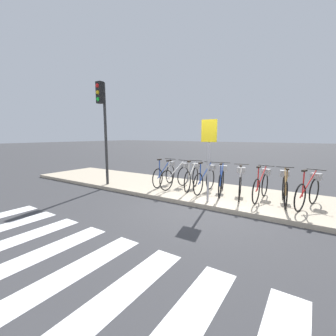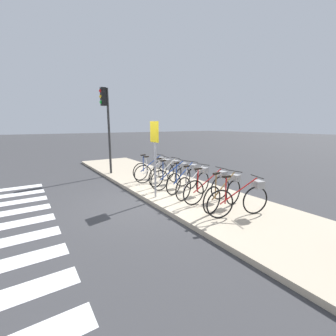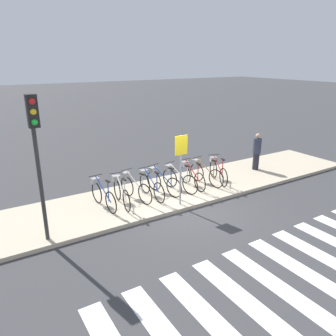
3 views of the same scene
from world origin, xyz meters
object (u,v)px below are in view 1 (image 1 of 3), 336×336
at_px(parked_bicycle_3, 206,178).
at_px(sign_post, 209,147).
at_px(parked_bicycle_4, 222,179).
at_px(parked_bicycle_6, 262,184).
at_px(parked_bicycle_7, 285,187).
at_px(parked_bicycle_5, 240,182).
at_px(parked_bicycle_8, 309,190).
at_px(traffic_light, 102,112).
at_px(parked_bicycle_1, 177,175).
at_px(parked_bicycle_2, 192,176).
at_px(parked_bicycle_0, 165,173).

height_order(parked_bicycle_3, sign_post, sign_post).
xyz_separation_m(parked_bicycle_4, parked_bicycle_6, (1.22, -0.04, 0.00)).
bearing_deg(parked_bicycle_7, parked_bicycle_6, 177.56).
distance_m(parked_bicycle_5, parked_bicycle_8, 1.77).
relative_size(parked_bicycle_7, traffic_light, 0.44).
xyz_separation_m(parked_bicycle_7, sign_post, (-1.80, -1.08, 1.10)).
distance_m(parked_bicycle_1, parked_bicycle_2, 0.56).
xyz_separation_m(parked_bicycle_4, parked_bicycle_8, (2.39, -0.13, 0.00)).
xyz_separation_m(parked_bicycle_4, traffic_light, (-4.12, -1.19, 2.22)).
xyz_separation_m(parked_bicycle_2, traffic_light, (-3.06, -1.21, 2.22)).
xyz_separation_m(parked_bicycle_0, parked_bicycle_3, (1.67, -0.10, 0.00)).
height_order(parked_bicycle_3, parked_bicycle_6, same).
bearing_deg(parked_bicycle_6, parked_bicycle_8, -4.29).
bearing_deg(traffic_light, parked_bicycle_3, 16.85).
distance_m(parked_bicycle_8, sign_post, 2.81).
xyz_separation_m(parked_bicycle_5, traffic_light, (-4.73, -1.12, 2.22)).
bearing_deg(parked_bicycle_1, parked_bicycle_7, 0.98).
bearing_deg(parked_bicycle_7, parked_bicycle_4, 177.96).
height_order(parked_bicycle_5, parked_bicycle_6, same).
relative_size(parked_bicycle_2, traffic_light, 0.44).
height_order(parked_bicycle_0, parked_bicycle_4, same).
bearing_deg(parked_bicycle_4, sign_post, -89.31).
bearing_deg(parked_bicycle_5, parked_bicycle_3, -178.77).
relative_size(parked_bicycle_0, parked_bicycle_4, 1.03).
bearing_deg(parked_bicycle_1, traffic_light, -157.01).
bearing_deg(parked_bicycle_5, sign_post, -119.41).
distance_m(parked_bicycle_1, sign_post, 2.20).
bearing_deg(parked_bicycle_2, traffic_light, -158.40).
relative_size(parked_bicycle_1, parked_bicycle_7, 1.01).
relative_size(parked_bicycle_1, traffic_light, 0.45).
distance_m(parked_bicycle_8, traffic_light, 6.96).
xyz_separation_m(parked_bicycle_4, parked_bicycle_7, (1.82, -0.06, 0.00)).
height_order(parked_bicycle_3, parked_bicycle_8, same).
relative_size(parked_bicycle_5, sign_post, 0.72).
bearing_deg(parked_bicycle_3, parked_bicycle_6, 1.91).
bearing_deg(parked_bicycle_3, parked_bicycle_5, 1.23).
xyz_separation_m(parked_bicycle_0, parked_bicycle_5, (2.79, -0.08, 0.00)).
bearing_deg(parked_bicycle_8, parked_bicycle_3, 179.40).
height_order(parked_bicycle_2, sign_post, sign_post).
relative_size(parked_bicycle_4, parked_bicycle_8, 1.01).
bearing_deg(parked_bicycle_3, sign_post, -63.59).
bearing_deg(parked_bicycle_7, parked_bicycle_8, -6.23).
xyz_separation_m(parked_bicycle_2, parked_bicycle_7, (2.88, -0.08, 0.00)).
bearing_deg(sign_post, parked_bicycle_2, 132.70).
height_order(parked_bicycle_6, sign_post, sign_post).
bearing_deg(parked_bicycle_6, parked_bicycle_2, 178.51).
xyz_separation_m(parked_bicycle_0, traffic_light, (-1.94, -1.20, 2.22)).
relative_size(parked_bicycle_1, parked_bicycle_2, 1.01).
distance_m(parked_bicycle_1, parked_bicycle_5, 2.22).
xyz_separation_m(parked_bicycle_2, parked_bicycle_8, (3.45, -0.15, 0.00)).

